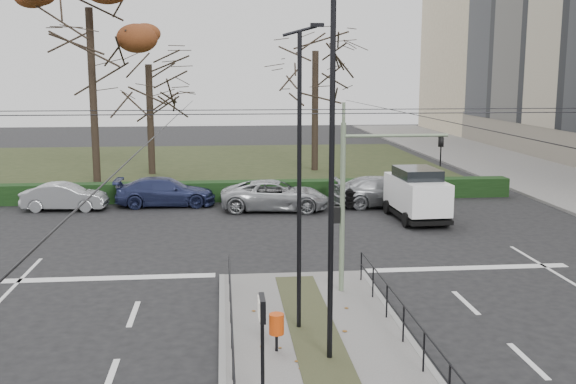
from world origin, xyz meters
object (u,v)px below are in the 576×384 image
streetlamp_median_near (332,171)px  rust_tree (89,8)px  traffic_light (352,194)px  white_van (417,193)px  bare_tree_near (149,73)px  litter_bin (277,325)px  info_panel (262,321)px  parked_car_fifth (384,192)px  parked_car_second (65,197)px  bare_tree_center (315,60)px  parked_car_third (165,192)px  streetlamp_median_far (300,179)px  parked_car_fourth (275,195)px

streetlamp_median_near → rust_tree: (-9.78, 26.07, 5.76)m
traffic_light → white_van: (4.89, 10.02, -1.81)m
traffic_light → bare_tree_near: bare_tree_near is taller
white_van → litter_bin: bearing=-117.6°
info_panel → parked_car_fifth: size_ratio=0.44×
parked_car_second → white_van: 16.68m
bare_tree_near → traffic_light: bearing=-71.6°
traffic_light → bare_tree_center: bare_tree_center is taller
parked_car_second → parked_car_third: parked_car_third is taller
streetlamp_median_far → bare_tree_center: (4.30, 28.48, 3.43)m
parked_car_fifth → rust_tree: bearing=59.5°
info_panel → bare_tree_near: 32.60m
parked_car_third → streetlamp_median_far: bearing=-164.6°
litter_bin → parked_car_fourth: size_ratio=0.17×
streetlamp_median_far → parked_car_third: bearing=105.3°
info_panel → white_van: 18.68m
traffic_light → streetlamp_median_far: 3.51m
traffic_light → rust_tree: bearing=117.6°
parked_car_second → white_van: white_van is taller
parked_car_fourth → litter_bin: bearing=-178.4°
streetlamp_median_far → bare_tree_near: bearing=103.1°
litter_bin → info_panel: 2.89m
parked_car_third → rust_tree: bearing=33.5°
parked_car_fifth → info_panel: bearing=157.3°
litter_bin → streetlamp_median_far: size_ratio=0.12×
bare_tree_center → bare_tree_near: 10.81m
parked_car_second → bare_tree_near: (3.03, 11.16, 5.92)m
rust_tree → info_panel: bearing=-73.9°
info_panel → bare_tree_near: size_ratio=0.24×
info_panel → bare_tree_near: bearing=99.4°
streetlamp_median_far → streetlamp_median_near: bearing=-75.8°
traffic_light → parked_car_third: traffic_light is taller
rust_tree → litter_bin: bearing=-71.4°
traffic_light → bare_tree_near: size_ratio=0.54×
litter_bin → parked_car_third: bearing=102.2°
parked_car_fourth → bare_tree_center: bare_tree_center is taller
litter_bin → white_van: white_van is taller
bare_tree_near → parked_car_fifth: (12.52, -11.68, -5.84)m
rust_tree → bare_tree_near: 5.86m
streetlamp_median_near → rust_tree: size_ratio=0.63×
parked_car_second → parked_car_fifth: 15.56m
streetlamp_median_far → rust_tree: rust_tree is taller
info_panel → parked_car_third: info_panel is taller
streetlamp_median_far → parked_car_third: (-4.73, 17.24, -3.26)m
info_panel → parked_car_fourth: info_panel is taller
white_van → parked_car_fifth: size_ratio=0.88×
parked_car_fourth → bare_tree_center: bearing=-10.0°
streetlamp_median_far → parked_car_third: size_ratio=1.53×
info_panel → bare_tree_near: (-5.27, 31.83, 4.69)m
rust_tree → traffic_light: bearing=-62.4°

